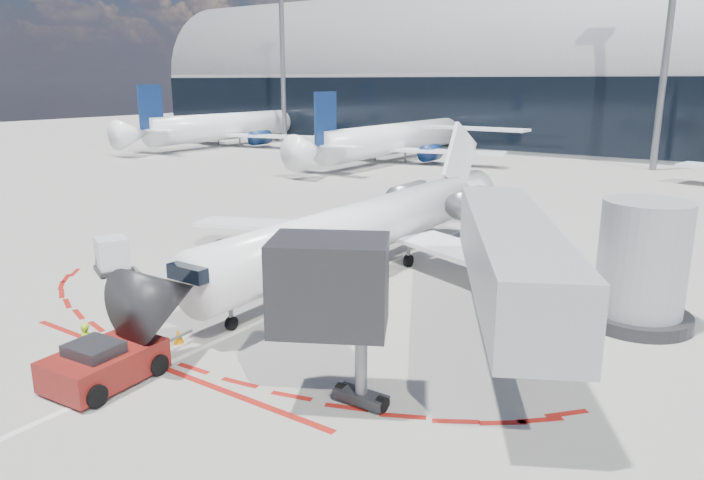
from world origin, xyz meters
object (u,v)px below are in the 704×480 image
Objects in this scene: regional_jet at (372,224)px; uld_container at (112,256)px; pushback_tug at (104,364)px; ramp_worker at (88,345)px.

uld_container is (-9.96, -7.72, -1.39)m from regional_jet.
pushback_tug is 12.13m from uld_container.
regional_jet reaches higher than ramp_worker.
regional_jet is 17.28× the size of ramp_worker.
regional_jet is 11.63× the size of uld_container.
ramp_worker is 0.67× the size of uld_container.
regional_jet is 12.68m from uld_container.
regional_jet is at bearing 85.06° from pushback_tug.
uld_container is (-9.74, 7.23, 0.23)m from pushback_tug.
ramp_worker reaches higher than pushback_tug.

